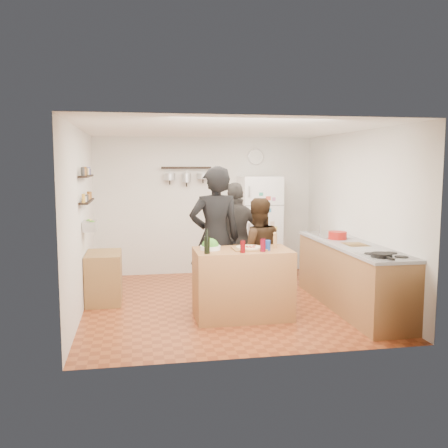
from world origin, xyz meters
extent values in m
plane|color=brown|center=(0.00, 0.00, 0.00)|extent=(4.20, 4.20, 0.00)
plane|color=white|center=(0.00, 0.00, 2.50)|extent=(4.20, 4.20, 0.00)
plane|color=silver|center=(0.00, 2.10, 1.25)|extent=(4.00, 0.00, 4.00)
plane|color=silver|center=(-2.00, 0.00, 1.25)|extent=(0.00, 4.20, 4.20)
plane|color=silver|center=(2.00, 0.00, 1.25)|extent=(0.00, 4.20, 4.20)
cube|color=#A86B3D|center=(0.10, -0.72, 0.46)|extent=(1.25, 0.72, 0.91)
cube|color=brown|center=(0.18, -0.74, 0.92)|extent=(0.42, 0.34, 0.02)
cylinder|color=beige|center=(0.18, -0.74, 0.94)|extent=(0.34, 0.34, 0.02)
cylinder|color=white|center=(-0.32, -0.67, 0.94)|extent=(0.27, 0.27, 0.05)
cylinder|color=black|center=(-0.40, -0.94, 1.02)|extent=(0.07, 0.07, 0.22)
cylinder|color=#58070A|center=(0.05, -0.96, 0.99)|extent=(0.06, 0.06, 0.15)
cylinder|color=#5C0717|center=(0.32, -0.92, 0.99)|extent=(0.07, 0.07, 0.16)
cylinder|color=#A87846|center=(0.55, -0.67, 0.99)|extent=(0.05, 0.05, 0.17)
cylinder|color=navy|center=(0.40, -0.84, 0.98)|extent=(0.08, 0.08, 0.13)
imported|color=black|center=(-0.18, -0.23, 0.99)|extent=(0.75, 0.52, 1.99)
imported|color=black|center=(0.43, -0.19, 0.77)|extent=(0.77, 0.61, 1.55)
imported|color=#292624|center=(0.24, 0.36, 0.87)|extent=(1.04, 0.46, 1.75)
cube|color=#9E7042|center=(1.70, -0.55, 0.45)|extent=(0.63, 2.63, 0.90)
cube|color=white|center=(1.70, -1.50, 0.91)|extent=(0.60, 0.62, 0.02)
cylinder|color=black|center=(1.60, -1.58, 0.94)|extent=(0.25, 0.25, 0.05)
cube|color=silver|center=(1.70, 0.30, 0.92)|extent=(0.50, 0.80, 0.03)
cube|color=olive|center=(1.70, -0.64, 0.91)|extent=(0.30, 0.40, 0.02)
cylinder|color=#A21812|center=(1.65, -0.15, 0.98)|extent=(0.27, 0.27, 0.11)
cube|color=white|center=(0.95, 1.75, 0.90)|extent=(0.70, 0.68, 1.80)
cylinder|color=silver|center=(0.95, 2.08, 2.15)|extent=(0.30, 0.03, 0.30)
cube|color=black|center=(-1.93, 0.20, 1.50)|extent=(0.12, 1.00, 0.02)
cube|color=black|center=(-1.93, 0.20, 1.85)|extent=(0.12, 1.00, 0.02)
cube|color=silver|center=(-1.90, 0.20, 1.15)|extent=(0.18, 0.35, 0.14)
cube|color=olive|center=(-1.74, 0.38, 0.36)|extent=(0.50, 0.80, 0.73)
cube|color=black|center=(-0.35, 2.00, 1.95)|extent=(0.90, 0.04, 0.04)
camera|label=1|loc=(-1.26, -6.98, 2.02)|focal=40.00mm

